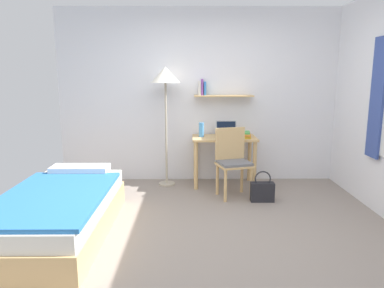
{
  "coord_description": "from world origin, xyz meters",
  "views": [
    {
      "loc": [
        -0.22,
        -3.46,
        1.61
      ],
      "look_at": [
        -0.19,
        0.51,
        0.85
      ],
      "focal_mm": 33.45,
      "sensor_mm": 36.0,
      "label": 1
    }
  ],
  "objects_px": {
    "bed": "(59,213)",
    "desk": "(224,147)",
    "standing_lamp": "(165,81)",
    "handbag": "(262,191)",
    "laptop": "(226,132)",
    "water_bottle": "(201,130)",
    "book_stack": "(245,135)",
    "desk_chair": "(233,159)"
  },
  "relations": [
    {
      "from": "laptop",
      "to": "desk_chair",
      "type": "bearing_deg",
      "value": -86.71
    },
    {
      "from": "bed",
      "to": "desk",
      "type": "xyz_separation_m",
      "value": [
        1.83,
        1.72,
        0.34
      ]
    },
    {
      "from": "desk",
      "to": "standing_lamp",
      "type": "bearing_deg",
      "value": 178.82
    },
    {
      "from": "bed",
      "to": "laptop",
      "type": "height_order",
      "value": "laptop"
    },
    {
      "from": "desk_chair",
      "to": "laptop",
      "type": "distance_m",
      "value": 0.63
    },
    {
      "from": "handbag",
      "to": "desk_chair",
      "type": "bearing_deg",
      "value": 146.95
    },
    {
      "from": "laptop",
      "to": "standing_lamp",
      "type": "bearing_deg",
      "value": -176.2
    },
    {
      "from": "bed",
      "to": "laptop",
      "type": "relative_size",
      "value": 6.13
    },
    {
      "from": "water_bottle",
      "to": "book_stack",
      "type": "xyz_separation_m",
      "value": [
        0.62,
        -0.08,
        -0.06
      ]
    },
    {
      "from": "standing_lamp",
      "to": "laptop",
      "type": "bearing_deg",
      "value": 3.8
    },
    {
      "from": "desk",
      "to": "desk_chair",
      "type": "xyz_separation_m",
      "value": [
        0.07,
        -0.49,
        -0.07
      ]
    },
    {
      "from": "desk",
      "to": "handbag",
      "type": "bearing_deg",
      "value": -59.1
    },
    {
      "from": "standing_lamp",
      "to": "handbag",
      "type": "height_order",
      "value": "standing_lamp"
    },
    {
      "from": "desk_chair",
      "to": "water_bottle",
      "type": "xyz_separation_m",
      "value": [
        -0.4,
        0.51,
        0.32
      ]
    },
    {
      "from": "water_bottle",
      "to": "handbag",
      "type": "height_order",
      "value": "water_bottle"
    },
    {
      "from": "bed",
      "to": "book_stack",
      "type": "distance_m",
      "value": 2.75
    },
    {
      "from": "desk",
      "to": "desk_chair",
      "type": "bearing_deg",
      "value": -81.74
    },
    {
      "from": "desk_chair",
      "to": "laptop",
      "type": "xyz_separation_m",
      "value": [
        -0.03,
        0.57,
        0.28
      ]
    },
    {
      "from": "desk_chair",
      "to": "standing_lamp",
      "type": "bearing_deg",
      "value": 151.2
    },
    {
      "from": "desk",
      "to": "water_bottle",
      "type": "xyz_separation_m",
      "value": [
        -0.33,
        0.02,
        0.25
      ]
    },
    {
      "from": "standing_lamp",
      "to": "water_bottle",
      "type": "relative_size",
      "value": 8.21
    },
    {
      "from": "desk_chair",
      "to": "book_stack",
      "type": "relative_size",
      "value": 3.61
    },
    {
      "from": "desk_chair",
      "to": "standing_lamp",
      "type": "distance_m",
      "value": 1.47
    },
    {
      "from": "laptop",
      "to": "water_bottle",
      "type": "distance_m",
      "value": 0.38
    },
    {
      "from": "water_bottle",
      "to": "desk_chair",
      "type": "bearing_deg",
      "value": -51.64
    },
    {
      "from": "desk",
      "to": "laptop",
      "type": "distance_m",
      "value": 0.22
    },
    {
      "from": "bed",
      "to": "book_stack",
      "type": "bearing_deg",
      "value": 38.04
    },
    {
      "from": "desk",
      "to": "laptop",
      "type": "xyz_separation_m",
      "value": [
        0.04,
        0.08,
        0.21
      ]
    },
    {
      "from": "water_bottle",
      "to": "bed",
      "type": "bearing_deg",
      "value": -130.74
    },
    {
      "from": "standing_lamp",
      "to": "water_bottle",
      "type": "distance_m",
      "value": 0.88
    },
    {
      "from": "bed",
      "to": "desk_chair",
      "type": "distance_m",
      "value": 2.28
    },
    {
      "from": "bed",
      "to": "desk_chair",
      "type": "relative_size",
      "value": 2.13
    },
    {
      "from": "standing_lamp",
      "to": "handbag",
      "type": "distance_m",
      "value": 2.04
    },
    {
      "from": "bed",
      "to": "water_bottle",
      "type": "bearing_deg",
      "value": 49.26
    },
    {
      "from": "laptop",
      "to": "desk",
      "type": "bearing_deg",
      "value": -116.67
    },
    {
      "from": "desk",
      "to": "desk_chair",
      "type": "relative_size",
      "value": 1.01
    },
    {
      "from": "water_bottle",
      "to": "laptop",
      "type": "bearing_deg",
      "value": 8.37
    },
    {
      "from": "laptop",
      "to": "handbag",
      "type": "relative_size",
      "value": 0.79
    },
    {
      "from": "book_stack",
      "to": "handbag",
      "type": "bearing_deg",
      "value": -77.73
    },
    {
      "from": "laptop",
      "to": "book_stack",
      "type": "distance_m",
      "value": 0.29
    },
    {
      "from": "desk",
      "to": "bed",
      "type": "bearing_deg",
      "value": -136.85
    },
    {
      "from": "desk",
      "to": "standing_lamp",
      "type": "relative_size",
      "value": 0.54
    }
  ]
}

